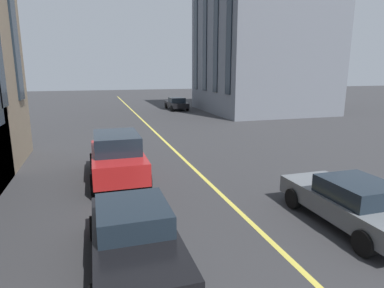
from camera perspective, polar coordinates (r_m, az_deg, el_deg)
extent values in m
cube|color=#D8C64C|center=(18.63, -3.47, -0.73)|extent=(80.00, 0.16, 0.01)
cube|color=black|center=(37.31, -2.74, 6.92)|extent=(4.40, 1.80, 0.55)
cube|color=#19232D|center=(37.04, -2.67, 7.69)|extent=(1.85, 1.58, 0.50)
cylinder|color=black|center=(38.54, -4.53, 6.66)|extent=(0.64, 0.22, 0.64)
cylinder|color=black|center=(38.95, -2.03, 6.76)|extent=(0.64, 0.22, 0.64)
cylinder|color=black|center=(35.73, -3.51, 6.21)|extent=(0.64, 0.22, 0.64)
cylinder|color=black|center=(36.16, -0.83, 6.31)|extent=(0.64, 0.22, 0.64)
cube|color=slate|center=(10.45, 25.81, -9.49)|extent=(4.40, 1.80, 0.55)
cube|color=#19232D|center=(10.12, 26.93, -7.13)|extent=(1.85, 1.58, 0.50)
cylinder|color=black|center=(11.07, 17.22, -9.05)|extent=(0.64, 0.22, 0.64)
cylinder|color=black|center=(12.09, 24.09, -7.76)|extent=(0.64, 0.22, 0.64)
cylinder|color=black|center=(9.05, 27.82, -15.04)|extent=(0.64, 0.22, 0.64)
cube|color=#B21E1E|center=(13.53, -12.86, -2.79)|extent=(4.70, 1.95, 0.80)
cube|color=#19232D|center=(13.36, -13.02, 0.32)|extent=(2.59, 1.72, 0.70)
cylinder|color=black|center=(12.27, -7.84, -6.15)|extent=(0.76, 0.27, 0.76)
cylinder|color=black|center=(12.14, -16.65, -6.77)|extent=(0.76, 0.27, 0.76)
cylinder|color=black|center=(15.21, -9.72, -2.50)|extent=(0.76, 0.27, 0.76)
cylinder|color=black|center=(15.11, -16.78, -2.97)|extent=(0.76, 0.27, 0.76)
cube|color=black|center=(7.73, -9.93, -16.24)|extent=(4.40, 1.80, 0.55)
cube|color=#19232D|center=(7.69, -10.29, -12.04)|extent=(1.85, 1.58, 0.50)
cylinder|color=black|center=(6.81, -0.29, -23.17)|extent=(0.64, 0.22, 0.64)
cylinder|color=black|center=(9.25, -5.57, -12.94)|extent=(0.64, 0.22, 0.64)
cylinder|color=black|center=(9.12, -16.60, -13.85)|extent=(0.64, 0.22, 0.64)
cube|color=slate|center=(36.70, 12.13, 18.15)|extent=(12.65, 11.46, 16.00)
cube|color=#19232D|center=(29.99, 6.49, 20.25)|extent=(1.10, 0.10, 12.16)
cube|color=#19232D|center=(32.90, 4.18, 19.61)|extent=(1.10, 0.10, 12.16)
cube|color=#19232D|center=(35.85, 2.27, 19.06)|extent=(1.10, 0.10, 12.16)
cube|color=#19232D|center=(38.84, 0.66, 18.57)|extent=(1.10, 0.10, 12.16)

